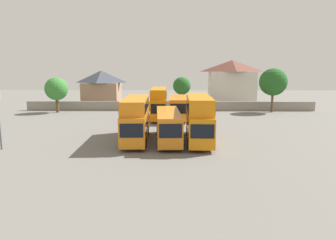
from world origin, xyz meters
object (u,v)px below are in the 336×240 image
at_px(bus_2, 168,124).
at_px(house_terrace_centre, 232,83).
at_px(bus_5, 178,106).
at_px(tree_right_of_lot, 273,82).
at_px(bus_3, 199,116).
at_px(tree_left_of_lot, 182,86).
at_px(bus_4, 159,102).
at_px(house_terrace_left, 102,88).
at_px(tree_behind_wall, 56,89).
at_px(bus_1, 136,117).

xyz_separation_m(bus_2, house_terrace_centre, (13.42, 34.69, 3.19)).
height_order(bus_5, tree_right_of_lot, tree_right_of_lot).
distance_m(bus_3, house_terrace_centre, 36.24).
bearing_deg(house_terrace_centre, tree_right_of_lot, -62.55).
bearing_deg(tree_left_of_lot, bus_4, -107.82).
relative_size(house_terrace_left, tree_left_of_lot, 1.26).
bearing_deg(tree_behind_wall, house_terrace_centre, 18.93).
bearing_deg(tree_right_of_lot, bus_1, -133.65).
height_order(bus_5, house_terrace_centre, house_terrace_centre).
relative_size(house_terrace_left, tree_right_of_lot, 0.99).
bearing_deg(house_terrace_left, bus_3, -61.52).
bearing_deg(house_terrace_left, bus_5, -48.46).
distance_m(bus_3, bus_4, 16.71).
bearing_deg(house_terrace_centre, bus_5, -122.46).
bearing_deg(bus_1, bus_3, 85.74).
xyz_separation_m(bus_2, bus_3, (3.34, -0.04, 0.90)).
bearing_deg(bus_3, house_terrace_centre, 165.04).
relative_size(bus_1, tree_left_of_lot, 1.63).
relative_size(house_terrace_centre, tree_behind_wall, 1.55).
relative_size(bus_3, tree_behind_wall, 1.62).
bearing_deg(tree_behind_wall, bus_3, -43.29).
bearing_deg(tree_right_of_lot, house_terrace_left, 163.14).
bearing_deg(bus_2, house_terrace_centre, 155.58).
relative_size(bus_2, bus_4, 0.98).
height_order(house_terrace_left, tree_left_of_lot, house_terrace_left).
bearing_deg(tree_behind_wall, house_terrace_left, 63.36).
distance_m(bus_2, tree_left_of_lot, 28.61).
bearing_deg(tree_left_of_lot, tree_right_of_lot, -15.04).
relative_size(bus_2, house_terrace_centre, 1.06).
bearing_deg(tree_right_of_lot, tree_behind_wall, -178.57).
xyz_separation_m(bus_3, tree_behind_wall, (-24.34, 22.93, 1.56)).
xyz_separation_m(bus_1, tree_left_of_lot, (5.87, 28.21, 1.95)).
xyz_separation_m(bus_2, tree_behind_wall, (-21.00, 22.88, 2.46)).
height_order(bus_2, tree_behind_wall, tree_behind_wall).
xyz_separation_m(bus_4, bus_5, (3.01, -0.28, -0.74)).
relative_size(bus_4, bus_5, 1.00).
distance_m(house_terrace_centre, tree_left_of_lot, 12.80).
height_order(bus_4, bus_5, bus_4).
relative_size(bus_1, bus_5, 0.97).
bearing_deg(bus_3, tree_left_of_lot, -176.65).
distance_m(house_terrace_centre, tree_right_of_lot, 12.19).
height_order(bus_4, tree_behind_wall, tree_behind_wall).
bearing_deg(tree_behind_wall, bus_2, -47.46).
relative_size(bus_2, tree_left_of_lot, 1.65).
bearing_deg(tree_left_of_lot, house_terrace_left, 161.44).
height_order(house_terrace_centre, tree_left_of_lot, house_terrace_centre).
bearing_deg(bus_2, tree_behind_wall, -140.73).
height_order(bus_4, tree_left_of_lot, tree_left_of_lot).
bearing_deg(bus_4, bus_5, 83.65).
relative_size(bus_2, tree_behind_wall, 1.64).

